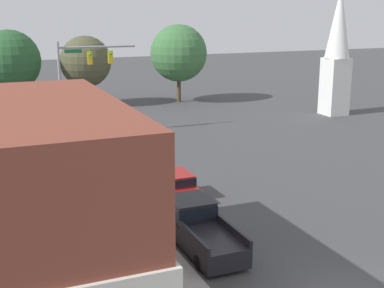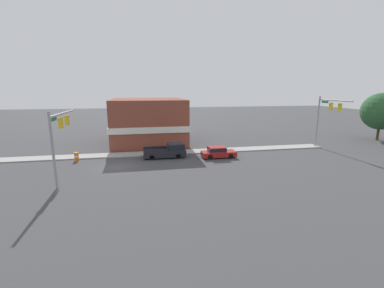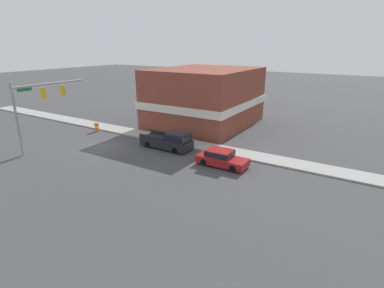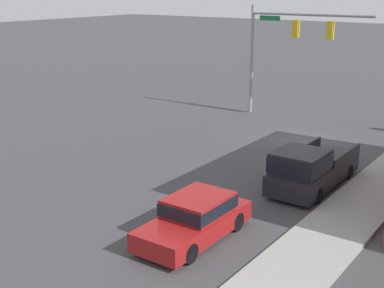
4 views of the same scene
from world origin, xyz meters
name	(u,v)px [view 2 (image 2 of 4)]	position (x,y,z in m)	size (l,w,h in m)	color
ground_plane	(117,167)	(0.00, 0.00, 0.00)	(200.00, 200.00, 0.00)	#424244
sidewalk_curb	(120,155)	(-5.70, 0.00, 0.07)	(2.40, 60.00, 0.14)	#9E9E99
near_signal_assembly	(60,129)	(3.21, -4.69, 5.07)	(7.89, 0.49, 6.97)	gray
far_signal_assembly	(327,112)	(-3.59, 29.58, 5.58)	(6.44, 0.49, 7.80)	gray
car_lead	(218,152)	(-2.07, 12.72, 0.76)	(1.85, 4.48, 1.45)	black
pickup_truck_parked	(169,151)	(-3.32, 6.36, 0.92)	(1.97, 5.46, 1.88)	black
construction_barrel	(76,157)	(-3.90, -5.19, 0.55)	(0.54, 0.54, 1.08)	orange
corner_brick_building	(149,121)	(-14.24, 4.16, 3.57)	(13.97, 11.83, 7.28)	brown
backdrop_tree_left_far	(381,111)	(-8.21, 43.94, 5.10)	(6.38, 6.38, 8.29)	#4C3823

